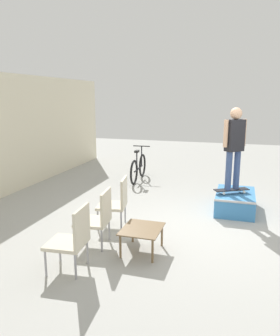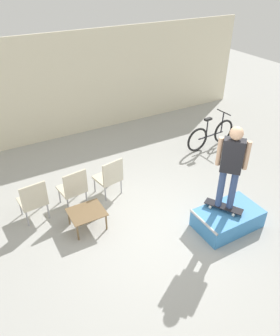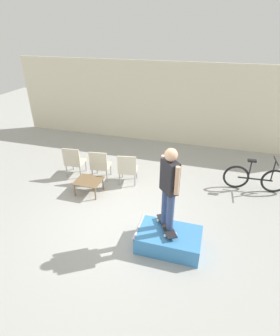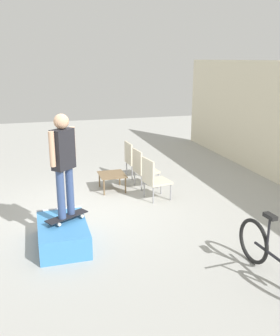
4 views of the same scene
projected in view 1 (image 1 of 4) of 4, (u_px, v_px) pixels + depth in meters
ground_plane at (203, 228)px, 6.17m from camera, size 24.00×24.00×0.00m
skate_ramp_box at (235, 202)px, 7.12m from camera, size 1.32×0.80×0.42m
skateboard_on_ramp at (231, 190)px, 7.01m from camera, size 0.55×0.75×0.07m
person_skater at (234, 142)px, 6.79m from camera, size 0.42×0.44×1.73m
coffee_table at (142, 231)px, 5.17m from camera, size 0.70×0.61×0.40m
patio_chair_left at (73, 237)px, 4.57m from camera, size 0.56×0.56×0.95m
patio_chair_center at (98, 216)px, 5.37m from camera, size 0.58×0.58×0.95m
patio_chair_right at (117, 201)px, 6.16m from camera, size 0.60×0.60×0.95m
bicycle at (138, 168)px, 9.64m from camera, size 1.71×0.52×0.98m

